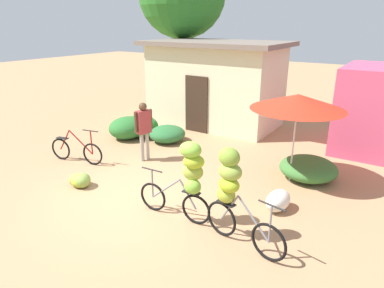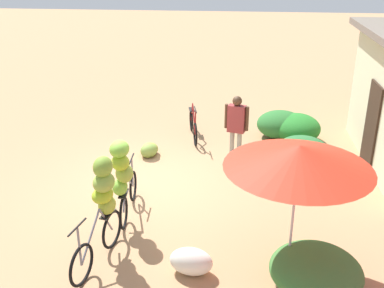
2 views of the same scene
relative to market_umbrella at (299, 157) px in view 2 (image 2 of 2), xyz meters
The scene contains 12 objects.
ground_plane 4.28m from the market_umbrella, 134.50° to the right, with size 60.00×60.00×0.00m, color tan.
hedge_bush_front_left 5.96m from the market_umbrella, behind, with size 1.18×1.29×0.74m, color #2C6F2F.
hedge_bush_front_right 5.81m from the market_umbrella, behind, with size 1.32×1.25×0.72m, color #27792A.
hedge_bush_mid 4.75m from the market_umbrella, behind, with size 1.18×1.20×0.54m, color #2B6935.
hedge_bush_by_door 1.81m from the market_umbrella, 48.26° to the left, with size 1.43×1.42×0.55m, color #377032.
market_umbrella is the anchor object (origin of this frame).
bicycle_leftmost 6.06m from the market_umbrella, 159.09° to the right, with size 1.70×0.39×1.01m.
bicycle_near_pile 3.28m from the market_umbrella, 110.85° to the right, with size 1.66×0.46×1.69m.
bicycle_center_loaded 3.18m from the market_umbrella, 92.34° to the right, with size 1.67×0.47×1.76m.
banana_pile_on_ground 5.47m from the market_umbrella, 143.64° to the right, with size 0.71×0.59×0.34m.
produce_sack 2.38m from the market_umbrella, 81.42° to the right, with size 0.70×0.44×0.44m, color silver.
person_vendor 4.15m from the market_umbrella, 166.85° to the right, with size 0.30×0.56×1.68m.
Camera 2 is at (8.81, 1.78, 4.80)m, focal length 43.07 mm.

